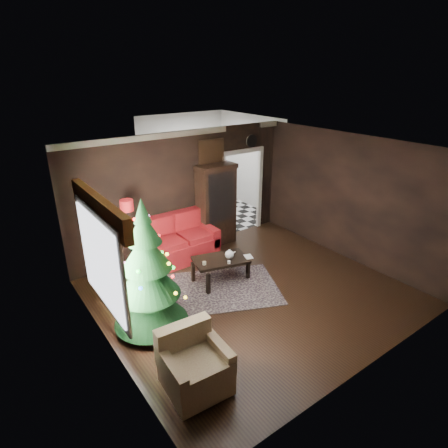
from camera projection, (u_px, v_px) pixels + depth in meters
floor at (251, 293)px, 7.29m from camera, size 5.50×5.50×0.00m
ceiling at (256, 149)px, 6.21m from camera, size 5.50×5.50×0.00m
wall_back at (184, 192)px, 8.62m from camera, size 5.50×0.00×5.50m
wall_front at (376, 288)px, 4.88m from camera, size 5.50×0.00×5.50m
wall_left at (103, 272)px, 5.27m from camera, size 0.00×5.50×5.50m
wall_right at (349, 198)px, 8.23m from camera, size 0.00×5.50×5.50m
doorway at (241, 193)px, 9.67m from camera, size 1.10×0.10×2.10m
left_window at (101, 262)px, 5.42m from camera, size 0.05×1.60×1.40m
valance at (99, 208)px, 5.15m from camera, size 0.12×2.10×0.35m
kitchen_floor at (210, 214)px, 11.20m from camera, size 3.00×3.00×0.00m
kitchen_window at (183, 150)px, 11.63m from camera, size 0.70×0.06×0.70m
rug at (223, 289)px, 7.42m from camera, size 2.61×2.31×0.01m
loveseat at (180, 239)px, 8.42m from camera, size 1.70×0.90×1.00m
curio_cabinet at (216, 207)px, 9.03m from camera, size 0.90×0.45×1.90m
floor_lamp at (130, 239)px, 7.62m from camera, size 0.35×0.35×1.68m
christmas_tree at (148, 273)px, 5.93m from camera, size 1.53×1.53×2.34m
armchair at (195, 362)px, 4.94m from camera, size 0.89×0.89×0.86m
coffee_table at (221, 269)px, 7.64m from camera, size 1.20×0.89×0.48m
teapot at (229, 254)px, 7.51m from camera, size 0.27×0.27×0.19m
cup_a at (204, 263)px, 7.31m from camera, size 0.08×0.08×0.06m
cup_b at (229, 262)px, 7.35m from camera, size 0.08×0.08×0.05m
book at (245, 253)px, 7.55m from camera, size 0.15×0.06×0.20m
wall_clock at (251, 141)px, 9.26m from camera, size 0.32×0.32×0.06m
painting at (211, 152)px, 8.66m from camera, size 0.62×0.05×0.52m
kitchen_counter at (189, 190)px, 11.93m from camera, size 1.80×0.60×0.90m
kitchen_table at (207, 207)px, 10.67m from camera, size 0.70×0.70×0.75m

